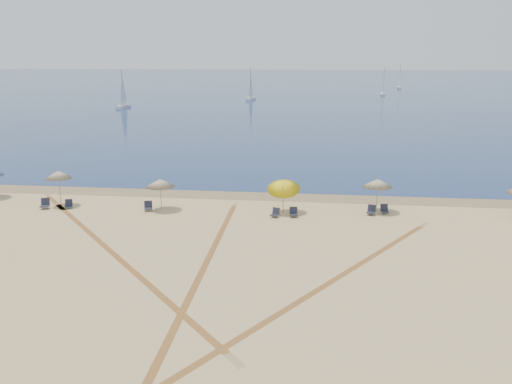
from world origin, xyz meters
The scene contains 19 objects.
ground centered at (0.00, 0.00, 0.00)m, with size 160.00×160.00×0.00m, color tan.
ocean centered at (0.00, 225.00, 0.01)m, with size 500.00×500.00×0.00m, color #0C2151.
wet_sand centered at (0.00, 24.00, 0.00)m, with size 500.00×500.00×0.00m, color olive.
umbrella_1 centered at (-14.11, 19.65, 2.24)m, with size 1.89×1.89×2.58m.
umbrella_2 centered at (-6.62, 19.46, 1.88)m, with size 2.05×2.05×2.22m.
umbrella_3 centered at (1.91, 19.72, 1.89)m, with size 2.24×2.29×2.57m.
umbrella_4 centered at (8.29, 20.79, 1.99)m, with size 2.07×2.07×2.33m.
chair_1 centered at (-14.79, 18.68, 0.31)m, with size 0.75×0.82×0.71m.
chair_2 centered at (-13.19, 18.96, 0.27)m, with size 0.67×0.73×0.61m.
chair_3 centered at (-7.41, 19.01, 0.29)m, with size 0.72×0.78×0.66m.
chair_4 centered at (1.47, 18.56, 0.27)m, with size 0.67×0.72×0.61m.
chair_5 centered at (2.67, 18.75, 0.28)m, with size 0.59×0.67×0.64m.
chair_6 centered at (7.87, 19.88, 0.29)m, with size 0.68×0.75×0.65m.
chair_7 centered at (8.79, 20.31, 0.27)m, with size 0.57×0.65×0.61m.
sailboat_0 centered at (-12.98, 116.54, 2.39)m, with size 1.94×5.42×7.89m.
sailboat_1 centered at (-36.56, 92.76, 2.38)m, with size 1.41×5.29×7.86m.
sailboat_2 centered at (29.83, 170.21, 2.48)m, with size 2.05×5.62×8.18m.
sailboat_3 centered at (21.08, 137.64, 2.33)m, with size 2.06×5.31×7.70m.
tire_tracks centered at (-1.72, 8.41, 0.00)m, with size 50.88×45.43×0.00m.
Camera 1 is at (4.31, -15.61, 10.38)m, focal length 37.66 mm.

